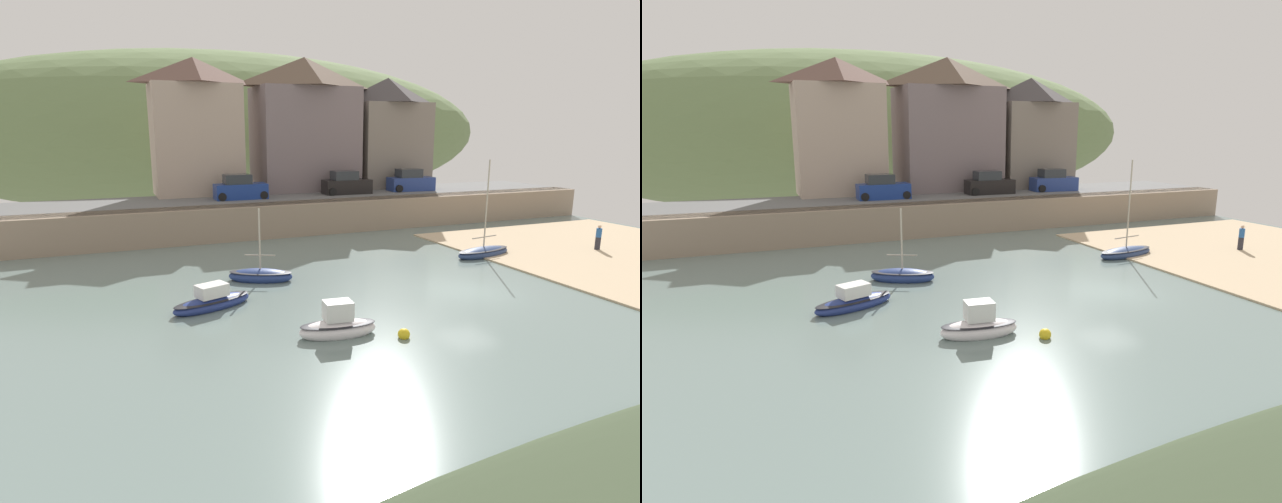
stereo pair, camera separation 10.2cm
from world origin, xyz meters
The scene contains 14 objects.
quay_seawall centered at (0.00, 17.50, 1.36)m, with size 48.00×9.40×2.40m.
hillside_backdrop centered at (-0.76, 55.20, 7.43)m, with size 80.00×44.00×21.22m.
waterfront_building_left centered at (-8.72, 25.20, 8.03)m, with size 7.38×5.17×11.08m.
waterfront_building_centre centered at (0.94, 25.20, 8.26)m, with size 9.17×5.93×11.54m.
waterfront_building_right centered at (9.37, 25.20, 7.54)m, with size 7.24×5.99×10.12m.
sailboat_tall_mast centered at (5.49, 5.72, 0.26)m, with size 4.34×2.02×6.16m.
dinghy_open_wooden centered at (-8.32, -2.70, 0.38)m, with size 3.16×1.46×1.57m.
sailboat_nearest_shore centered at (-12.14, 2.33, 0.30)m, with size 3.96×2.42×1.25m.
fishing_boat_green centered at (-8.97, 5.71, 0.27)m, with size 3.61×2.66×4.00m.
parked_car_near_slipway centered at (-6.26, 20.70, 3.20)m, with size 4.12×1.82×1.95m.
parked_car_by_wall centered at (3.01, 20.70, 3.20)m, with size 4.17×1.88×1.95m.
parked_car_end_of_row centered at (9.38, 20.70, 3.20)m, with size 4.23×2.05×1.95m.
person_on_slipway centered at (13.33, 4.05, 0.98)m, with size 0.34×0.34×1.62m.
mooring_buoy centered at (-6.09, -3.86, 0.14)m, with size 0.46×0.46×0.46m.
Camera 1 is at (-16.09, -19.80, 7.66)m, focal length 29.29 mm.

